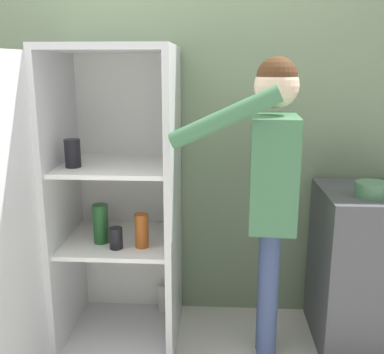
# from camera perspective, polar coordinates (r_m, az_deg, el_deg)

# --- Properties ---
(wall_back) EXTENTS (7.00, 0.06, 2.55)m
(wall_back) POSITION_cam_1_polar(r_m,az_deg,el_deg) (2.84, -5.02, 7.41)
(wall_back) COLOR gray
(wall_back) RESTS_ON ground_plane
(refrigerator) EXTENTS (0.86, 1.30, 1.70)m
(refrigerator) POSITION_cam_1_polar(r_m,az_deg,el_deg) (2.53, -12.01, -3.63)
(refrigerator) COLOR silver
(refrigerator) RESTS_ON ground_plane
(person) EXTENTS (0.64, 0.53, 1.64)m
(person) POSITION_cam_1_polar(r_m,az_deg,el_deg) (2.31, 9.98, 0.16)
(person) COLOR #384770
(person) RESTS_ON ground_plane
(counter) EXTENTS (0.56, 0.58, 0.92)m
(counter) POSITION_cam_1_polar(r_m,az_deg,el_deg) (2.83, 21.20, -10.70)
(counter) COLOR #4C4C51
(counter) RESTS_ON ground_plane
(bowl) EXTENTS (0.18, 0.18, 0.08)m
(bowl) POSITION_cam_1_polar(r_m,az_deg,el_deg) (2.56, 21.92, -1.48)
(bowl) COLOR #517F5B
(bowl) RESTS_ON counter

